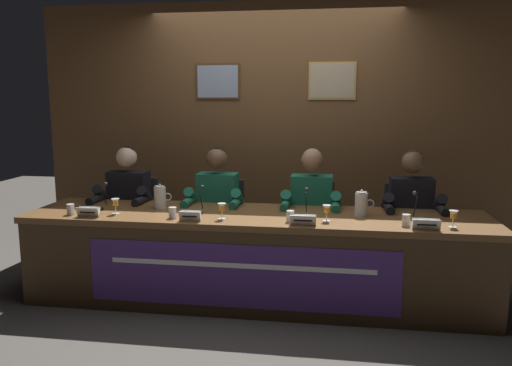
{
  "coord_description": "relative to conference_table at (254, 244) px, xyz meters",
  "views": [
    {
      "loc": [
        0.59,
        -3.93,
        1.63
      ],
      "look_at": [
        0.0,
        0.0,
        0.97
      ],
      "focal_mm": 35.53,
      "sensor_mm": 36.0,
      "label": 1
    }
  ],
  "objects": [
    {
      "name": "chair_far_left",
      "position": [
        -1.27,
        0.72,
        -0.08
      ],
      "size": [
        0.44,
        0.44,
        0.88
      ],
      "color": "black",
      "rests_on": "ground_plane"
    },
    {
      "name": "water_cup_center_right",
      "position": [
        0.3,
        -0.12,
        0.26
      ],
      "size": [
        0.06,
        0.06,
        0.08
      ],
      "color": "silver",
      "rests_on": "conference_table"
    },
    {
      "name": "nameplate_center_left",
      "position": [
        -0.45,
        -0.21,
        0.26
      ],
      "size": [
        0.16,
        0.06,
        0.08
      ],
      "color": "white",
      "rests_on": "conference_table"
    },
    {
      "name": "microphone_center_left",
      "position": [
        -0.45,
        0.07,
        0.29
      ],
      "size": [
        0.06,
        0.17,
        0.22
      ],
      "color": "black",
      "rests_on": "conference_table"
    },
    {
      "name": "panelist_center_left",
      "position": [
        -0.42,
        0.52,
        0.2
      ],
      "size": [
        0.51,
        0.48,
        1.21
      ],
      "color": "black",
      "rests_on": "ground_plane"
    },
    {
      "name": "chair_far_right",
      "position": [
        1.28,
        0.72,
        -0.08
      ],
      "size": [
        0.44,
        0.44,
        0.88
      ],
      "color": "black",
      "rests_on": "ground_plane"
    },
    {
      "name": "nameplate_far_right",
      "position": [
        1.26,
        -0.21,
        0.26
      ],
      "size": [
        0.19,
        0.06,
        0.08
      ],
      "color": "white",
      "rests_on": "conference_table"
    },
    {
      "name": "panelist_center_right",
      "position": [
        0.43,
        0.52,
        0.2
      ],
      "size": [
        0.51,
        0.48,
        1.21
      ],
      "color": "black",
      "rests_on": "ground_plane"
    },
    {
      "name": "microphone_center_right",
      "position": [
        0.4,
        0.08,
        0.29
      ],
      "size": [
        0.06,
        0.17,
        0.22
      ],
      "color": "black",
      "rests_on": "conference_table"
    },
    {
      "name": "panelist_far_left",
      "position": [
        -1.27,
        0.52,
        0.2
      ],
      "size": [
        0.51,
        0.48,
        1.21
      ],
      "color": "black",
      "rests_on": "ground_plane"
    },
    {
      "name": "chair_center_left",
      "position": [
        -0.42,
        0.72,
        -0.08
      ],
      "size": [
        0.44,
        0.44,
        0.88
      ],
      "color": "black",
      "rests_on": "ground_plane"
    },
    {
      "name": "water_pitcher_right_side",
      "position": [
        0.84,
        0.17,
        0.31
      ],
      "size": [
        0.15,
        0.1,
        0.21
      ],
      "color": "silver",
      "rests_on": "conference_table"
    },
    {
      "name": "chair_center_right",
      "position": [
        0.43,
        0.72,
        -0.08
      ],
      "size": [
        0.44,
        0.44,
        0.88
      ],
      "color": "black",
      "rests_on": "ground_plane"
    },
    {
      "name": "nameplate_far_left",
      "position": [
        -1.28,
        -0.19,
        0.26
      ],
      "size": [
        0.18,
        0.06,
        0.08
      ],
      "color": "white",
      "rests_on": "conference_table"
    },
    {
      "name": "juice_glass_far_right",
      "position": [
        1.47,
        -0.11,
        0.3
      ],
      "size": [
        0.06,
        0.06,
        0.12
      ],
      "color": "white",
      "rests_on": "conference_table"
    },
    {
      "name": "microphone_far_left",
      "position": [
        -1.3,
        0.09,
        0.29
      ],
      "size": [
        0.06,
        0.17,
        0.22
      ],
      "color": "black",
      "rests_on": "conference_table"
    },
    {
      "name": "juice_glass_center_right",
      "position": [
        0.57,
        -0.06,
        0.3
      ],
      "size": [
        0.06,
        0.06,
        0.12
      ],
      "color": "white",
      "rests_on": "conference_table"
    },
    {
      "name": "water_cup_far_left",
      "position": [
        -1.46,
        -0.13,
        0.26
      ],
      "size": [
        0.06,
        0.06,
        0.08
      ],
      "color": "silver",
      "rests_on": "conference_table"
    },
    {
      "name": "juice_glass_far_left",
      "position": [
        -1.11,
        -0.06,
        0.3
      ],
      "size": [
        0.06,
        0.06,
        0.12
      ],
      "color": "white",
      "rests_on": "conference_table"
    },
    {
      "name": "water_cup_center_left",
      "position": [
        -0.62,
        -0.13,
        0.26
      ],
      "size": [
        0.06,
        0.06,
        0.08
      ],
      "color": "silver",
      "rests_on": "conference_table"
    },
    {
      "name": "nameplate_center_right",
      "position": [
        0.4,
        -0.22,
        0.26
      ],
      "size": [
        0.19,
        0.06,
        0.08
      ],
      "color": "white",
      "rests_on": "conference_table"
    },
    {
      "name": "water_pitcher_left_side",
      "position": [
        -0.83,
        0.2,
        0.31
      ],
      "size": [
        0.15,
        0.1,
        0.21
      ],
      "color": "silver",
      "rests_on": "conference_table"
    },
    {
      "name": "juice_glass_center_left",
      "position": [
        -0.23,
        -0.11,
        0.3
      ],
      "size": [
        0.06,
        0.06,
        0.12
      ],
      "color": "white",
      "rests_on": "conference_table"
    },
    {
      "name": "conference_table",
      "position": [
        0.0,
        0.0,
        0.0
      ],
      "size": [
        3.7,
        0.84,
        0.72
      ],
      "color": "brown",
      "rests_on": "ground_plane"
    },
    {
      "name": "water_cup_far_right",
      "position": [
        1.14,
        -0.12,
        0.26
      ],
      "size": [
        0.06,
        0.06,
        0.08
      ],
      "color": "silver",
      "rests_on": "conference_table"
    },
    {
      "name": "ground_plane",
      "position": [
        0.0,
        0.12,
        -0.5
      ],
      "size": [
        12.0,
        12.0,
        0.0
      ],
      "primitive_type": "plane",
      "color": "#4C4742"
    },
    {
      "name": "panelist_far_right",
      "position": [
        1.28,
        0.52,
        0.2
      ],
      "size": [
        0.51,
        0.48,
        1.21
      ],
      "color": "black",
      "rests_on": "ground_plane"
    },
    {
      "name": "wall_back_panelled",
      "position": [
        0.0,
        1.4,
        0.8
      ],
      "size": [
        4.9,
        0.14,
        2.6
      ],
      "color": "brown",
      "rests_on": "ground_plane"
    },
    {
      "name": "microphone_far_right",
      "position": [
        1.23,
        0.04,
        0.29
      ],
      "size": [
        0.06,
        0.17,
        0.22
      ],
      "color": "black",
      "rests_on": "conference_table"
    }
  ]
}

